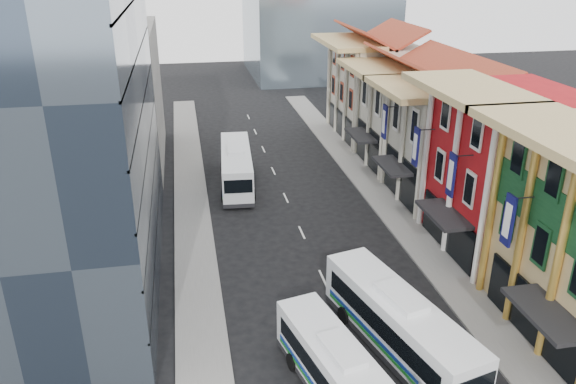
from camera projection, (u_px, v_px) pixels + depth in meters
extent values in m
cube|color=slate|center=(403.00, 223.00, 46.24)|extent=(3.00, 90.00, 0.15)
cube|color=slate|center=(194.00, 241.00, 43.33)|extent=(3.00, 90.00, 0.15)
cube|color=#B01317|center=(507.00, 173.00, 40.34)|extent=(8.00, 10.00, 12.00)
cube|color=beige|center=(447.00, 145.00, 49.31)|extent=(8.00, 9.00, 10.00)
cube|color=beige|center=(408.00, 118.00, 57.45)|extent=(8.00, 9.00, 10.00)
cube|color=beige|center=(375.00, 90.00, 66.74)|extent=(8.00, 12.00, 11.00)
cube|color=#374557|center=(35.00, 55.00, 33.31)|extent=(12.00, 26.00, 30.00)
cube|color=gray|center=(109.00, 97.00, 57.40)|extent=(10.00, 18.00, 14.00)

